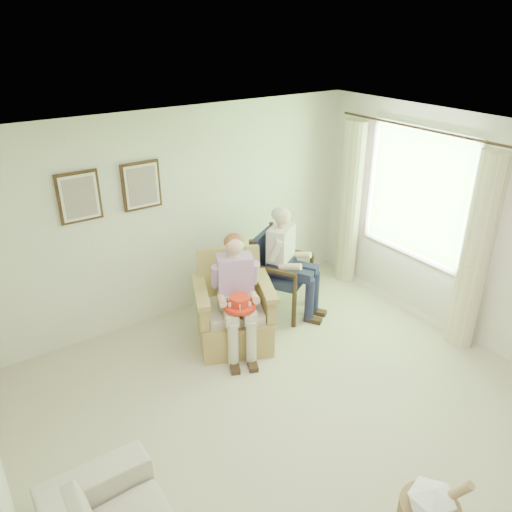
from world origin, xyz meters
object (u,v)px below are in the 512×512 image
person_wicker (238,287)px  wicker_armchair (232,316)px  wood_armchair (278,268)px  person_dark (287,255)px  red_hat (240,303)px

person_wicker → wicker_armchair: bearing=112.9°
wood_armchair → person_wicker: bearing=176.3°
wicker_armchair → person_wicker: 0.48m
person_dark → wicker_armchair: bearing=158.5°
wicker_armchair → wood_armchair: 0.99m
wicker_armchair → person_wicker: size_ratio=0.78×
wood_armchair → red_hat: size_ratio=3.01×
wicker_armchair → person_dark: (0.90, 0.16, 0.49)m
wicker_armchair → wood_armchair: wicker_armchair is taller
person_wicker → person_dark: bearing=41.2°
person_dark → red_hat: 1.12m
wood_armchair → person_dark: bearing=-121.2°
person_wicker → person_dark: (0.90, 0.30, 0.03)m
wood_armchair → person_wicker: 1.04m
wood_armchair → person_wicker: size_ratio=0.77×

